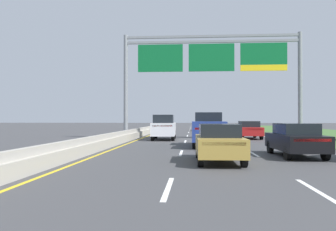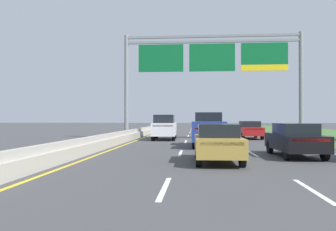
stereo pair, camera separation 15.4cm
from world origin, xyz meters
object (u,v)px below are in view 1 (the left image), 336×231
Objects in this scene: car_white_left_lane_suv at (164,127)px; pickup_truck_blue at (209,130)px; car_black_right_lane_sedan at (295,139)px; overhead_sign_gantry at (211,64)px; car_gold_centre_lane_sedan at (219,142)px; car_navy_centre_lane_sedan at (203,125)px; car_red_right_lane_sedan at (249,130)px.

pickup_truck_blue is at bearing -154.46° from car_white_left_lane_suv.
car_black_right_lane_sedan is (3.84, -5.65, -0.26)m from pickup_truck_blue.
car_gold_centre_lane_sedan is (-0.46, -14.87, -5.64)m from overhead_sign_gantry.
overhead_sign_gantry is 6.70m from car_white_left_lane_suv.
overhead_sign_gantry is at bearing 179.34° from car_navy_centre_lane_sedan.
car_gold_centre_lane_sedan is at bearing -168.03° from car_white_left_lane_suv.
car_gold_centre_lane_sedan is 1.00× the size of car_red_right_lane_sedan.
overhead_sign_gantry reaches higher than car_navy_centre_lane_sedan.
car_navy_centre_lane_sedan and car_gold_centre_lane_sedan have the same top height.
overhead_sign_gantry is at bearing -3.26° from pickup_truck_blue.
car_gold_centre_lane_sedan is at bearing -91.77° from overhead_sign_gantry.
car_navy_centre_lane_sedan is 21.30m from car_white_left_lane_suv.
car_black_right_lane_sedan is at bearing -144.63° from pickup_truck_blue.
car_white_left_lane_suv is (-3.56, 14.79, 0.28)m from car_gold_centre_lane_sedan.
car_red_right_lane_sedan is (7.44, 2.03, -0.28)m from car_white_left_lane_suv.
pickup_truck_blue reaches higher than car_navy_centre_lane_sedan.
car_gold_centre_lane_sedan is at bearing 166.35° from car_red_right_lane_sedan.
car_red_right_lane_sedan is (3.96, 8.84, -0.26)m from pickup_truck_blue.
car_gold_centre_lane_sedan is at bearing 178.51° from car_navy_centre_lane_sedan.
pickup_truck_blue is at bearing 178.18° from car_navy_centre_lane_sedan.
overhead_sign_gantry is at bearing 118.88° from car_red_right_lane_sedan.
car_navy_centre_lane_sedan and car_black_right_lane_sedan have the same top height.
car_black_right_lane_sedan and car_gold_centre_lane_sedan have the same top height.
car_gold_centre_lane_sedan is at bearing 120.07° from car_black_right_lane_sedan.
overhead_sign_gantry is 8.77m from pickup_truck_blue.
overhead_sign_gantry is 21.59m from car_navy_centre_lane_sedan.
car_navy_centre_lane_sedan is 0.99× the size of car_black_right_lane_sedan.
car_black_right_lane_sedan and car_red_right_lane_sedan have the same top height.
car_red_right_lane_sedan is at bearing -2.11° from car_black_right_lane_sedan.
car_red_right_lane_sedan is (3.42, 1.94, -5.64)m from overhead_sign_gantry.
car_navy_centre_lane_sedan is 19.23m from car_red_right_lane_sedan.
car_red_right_lane_sedan is at bearing -170.38° from car_navy_centre_lane_sedan.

